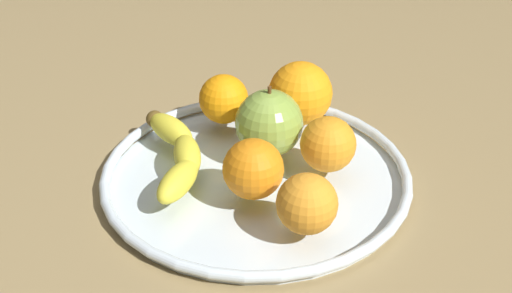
# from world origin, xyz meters

# --- Properties ---
(ground_plane) EXTENTS (1.51, 1.51, 0.04)m
(ground_plane) POSITION_xyz_m (0.00, 0.00, -0.02)
(ground_plane) COLOR #967E51
(fruit_bowl) EXTENTS (0.35, 0.35, 0.02)m
(fruit_bowl) POSITION_xyz_m (0.00, 0.00, 0.01)
(fruit_bowl) COLOR silver
(fruit_bowl) RESTS_ON ground_plane
(banana) EXTENTS (0.18, 0.09, 0.03)m
(banana) POSITION_xyz_m (0.01, 0.09, 0.03)
(banana) COLOR yellow
(banana) RESTS_ON fruit_bowl
(apple) EXTENTS (0.08, 0.08, 0.09)m
(apple) POSITION_xyz_m (0.04, -0.01, 0.06)
(apple) COLOR #88A943
(apple) RESTS_ON fruit_bowl
(orange_center) EXTENTS (0.06, 0.06, 0.06)m
(orange_center) POSITION_xyz_m (-0.10, -0.06, 0.05)
(orange_center) COLOR orange
(orange_center) RESTS_ON fruit_bowl
(orange_front_right) EXTENTS (0.07, 0.07, 0.07)m
(orange_front_right) POSITION_xyz_m (-0.05, 0.00, 0.05)
(orange_front_right) COLOR orange
(orange_front_right) RESTS_ON fruit_bowl
(orange_back_right) EXTENTS (0.08, 0.08, 0.08)m
(orange_back_right) POSITION_xyz_m (0.11, -0.05, 0.06)
(orange_back_right) COLOR orange
(orange_back_right) RESTS_ON fruit_bowl
(orange_back_left) EXTENTS (0.06, 0.06, 0.06)m
(orange_back_left) POSITION_xyz_m (0.10, 0.05, 0.05)
(orange_back_left) COLOR orange
(orange_back_left) RESTS_ON fruit_bowl
(orange_front_left) EXTENTS (0.06, 0.06, 0.06)m
(orange_front_left) POSITION_xyz_m (0.01, -0.08, 0.05)
(orange_front_left) COLOR orange
(orange_front_left) RESTS_ON fruit_bowl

